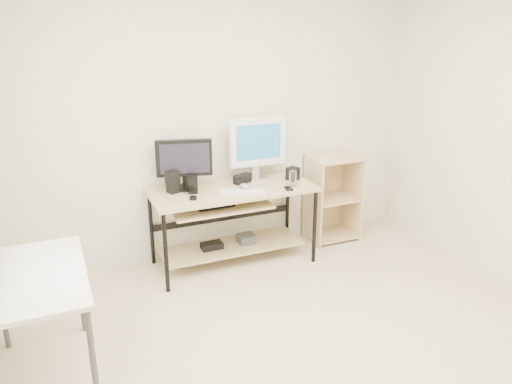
{
  "coord_description": "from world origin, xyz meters",
  "views": [
    {
      "loc": [
        -1.5,
        -2.39,
        2.21
      ],
      "look_at": [
        0.08,
        1.3,
        0.82
      ],
      "focal_mm": 35.0,
      "sensor_mm": 36.0,
      "label": 1
    }
  ],
  "objects_px": {
    "desk": "(230,210)",
    "black_monitor": "(184,161)",
    "side_table": "(35,287)",
    "audio_controller": "(193,185)",
    "white_imac": "(258,143)",
    "shelf_unit": "(330,197)"
  },
  "relations": [
    {
      "from": "desk",
      "to": "black_monitor",
      "type": "height_order",
      "value": "black_monitor"
    },
    {
      "from": "side_table",
      "to": "desk",
      "type": "bearing_deg",
      "value": 32.65
    },
    {
      "from": "shelf_unit",
      "to": "desk",
      "type": "bearing_deg",
      "value": -172.23
    },
    {
      "from": "desk",
      "to": "black_monitor",
      "type": "distance_m",
      "value": 0.62
    },
    {
      "from": "desk",
      "to": "side_table",
      "type": "xyz_separation_m",
      "value": [
        -1.65,
        -1.06,
        0.13
      ]
    },
    {
      "from": "desk",
      "to": "audio_controller",
      "type": "relative_size",
      "value": 9.05
    },
    {
      "from": "desk",
      "to": "audio_controller",
      "type": "xyz_separation_m",
      "value": [
        -0.35,
        -0.0,
        0.29
      ]
    },
    {
      "from": "side_table",
      "to": "white_imac",
      "type": "distance_m",
      "value": 2.41
    },
    {
      "from": "side_table",
      "to": "audio_controller",
      "type": "bearing_deg",
      "value": 38.93
    },
    {
      "from": "side_table",
      "to": "audio_controller",
      "type": "height_order",
      "value": "audio_controller"
    },
    {
      "from": "white_imac",
      "to": "side_table",
      "type": "bearing_deg",
      "value": -146.4
    },
    {
      "from": "side_table",
      "to": "shelf_unit",
      "type": "bearing_deg",
      "value": 23.33
    },
    {
      "from": "white_imac",
      "to": "shelf_unit",
      "type": "bearing_deg",
      "value": -0.32
    },
    {
      "from": "side_table",
      "to": "audio_controller",
      "type": "xyz_separation_m",
      "value": [
        1.31,
        1.06,
        0.16
      ]
    },
    {
      "from": "black_monitor",
      "to": "white_imac",
      "type": "distance_m",
      "value": 0.74
    },
    {
      "from": "shelf_unit",
      "to": "black_monitor",
      "type": "relative_size",
      "value": 1.81
    },
    {
      "from": "side_table",
      "to": "shelf_unit",
      "type": "height_order",
      "value": "shelf_unit"
    },
    {
      "from": "black_monitor",
      "to": "audio_controller",
      "type": "distance_m",
      "value": 0.24
    },
    {
      "from": "white_imac",
      "to": "audio_controller",
      "type": "height_order",
      "value": "white_imac"
    },
    {
      "from": "desk",
      "to": "audio_controller",
      "type": "height_order",
      "value": "audio_controller"
    },
    {
      "from": "desk",
      "to": "side_table",
      "type": "bearing_deg",
      "value": -147.35
    },
    {
      "from": "desk",
      "to": "white_imac",
      "type": "bearing_deg",
      "value": 27.96
    }
  ]
}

